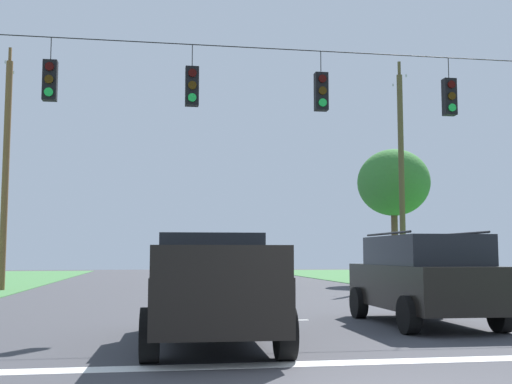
# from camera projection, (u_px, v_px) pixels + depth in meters

# --- Properties ---
(stop_bar_stripe) EXTENTS (14.90, 0.45, 0.01)m
(stop_bar_stripe) POSITION_uv_depth(u_px,v_px,m) (323.00, 363.00, 9.22)
(stop_bar_stripe) COLOR white
(stop_bar_stripe) RESTS_ON ground
(lane_dash_0) EXTENTS (2.50, 0.15, 0.01)m
(lane_dash_0) POSITION_uv_depth(u_px,v_px,m) (257.00, 321.00, 15.12)
(lane_dash_0) COLOR white
(lane_dash_0) RESTS_ON ground
(lane_dash_1) EXTENTS (2.50, 0.15, 0.01)m
(lane_dash_1) POSITION_uv_depth(u_px,v_px,m) (223.00, 299.00, 22.57)
(lane_dash_1) COLOR white
(lane_dash_1) RESTS_ON ground
(lane_dash_2) EXTENTS (2.50, 0.15, 0.01)m
(lane_dash_2) POSITION_uv_depth(u_px,v_px,m) (206.00, 288.00, 29.42)
(lane_dash_2) COLOR white
(lane_dash_2) RESTS_ON ground
(lane_dash_3) EXTENTS (2.50, 0.15, 0.01)m
(lane_dash_3) POSITION_uv_depth(u_px,v_px,m) (199.00, 283.00, 34.30)
(lane_dash_3) COLOR white
(lane_dash_3) RESTS_ON ground
(lane_dash_4) EXTENTS (2.50, 0.15, 0.01)m
(lane_dash_4) POSITION_uv_depth(u_px,v_px,m) (188.00, 277.00, 44.84)
(lane_dash_4) COLOR white
(lane_dash_4) RESTS_ON ground
(overhead_signal_span) EXTENTS (17.28, 0.31, 7.01)m
(overhead_signal_span) POSITION_uv_depth(u_px,v_px,m) (258.00, 156.00, 15.44)
(overhead_signal_span) COLOR brown
(overhead_signal_span) RESTS_ON ground
(pickup_truck) EXTENTS (2.43, 5.47, 1.95)m
(pickup_truck) POSITION_uv_depth(u_px,v_px,m) (211.00, 288.00, 11.38)
(pickup_truck) COLOR black
(pickup_truck) RESTS_ON ground
(suv_black) EXTENTS (2.27, 4.83, 2.05)m
(suv_black) POSITION_uv_depth(u_px,v_px,m) (423.00, 277.00, 14.36)
(suv_black) COLOR black
(suv_black) RESTS_ON ground
(distant_car_oncoming) EXTENTS (2.11, 4.35, 1.52)m
(distant_car_oncoming) POSITION_uv_depth(u_px,v_px,m) (241.00, 271.00, 30.24)
(distant_car_oncoming) COLOR navy
(distant_car_oncoming) RESTS_ON ground
(utility_pole_mid_right) EXTENTS (0.28, 1.83, 11.30)m
(utility_pole_mid_right) POSITION_uv_depth(u_px,v_px,m) (402.00, 175.00, 31.84)
(utility_pole_mid_right) COLOR brown
(utility_pole_mid_right) RESTS_ON ground
(utility_pole_near_left) EXTENTS (0.29, 1.72, 10.79)m
(utility_pole_near_left) POSITION_uv_depth(u_px,v_px,m) (6.00, 170.00, 28.10)
(utility_pole_near_left) COLOR brown
(utility_pole_near_left) RESTS_ON ground
(tree_roadside_far_right) EXTENTS (3.91, 3.91, 7.26)m
(tree_roadside_far_right) POSITION_uv_depth(u_px,v_px,m) (394.00, 183.00, 34.69)
(tree_roadside_far_right) COLOR brown
(tree_roadside_far_right) RESTS_ON ground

